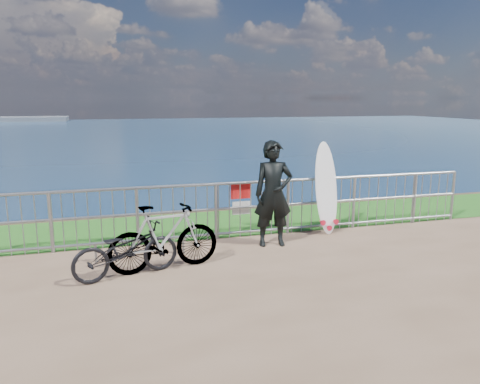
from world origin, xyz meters
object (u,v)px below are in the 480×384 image
object	(u,v)px
surfer	(273,194)
bicycle_far	(164,237)
surfboard	(326,191)
bicycle_near	(126,249)

from	to	relation	value
surfer	bicycle_far	world-z (taller)	surfer
surfboard	bicycle_near	distance (m)	4.30
surfboard	bicycle_far	distance (m)	3.68
surfboard	surfer	bearing A→B (deg)	-159.50
bicycle_far	bicycle_near	bearing A→B (deg)	92.81
bicycle_near	bicycle_far	xyz separation A→B (m)	(0.60, 0.13, 0.10)
surfer	surfboard	xyz separation A→B (m)	(1.33, 0.50, -0.12)
surfer	bicycle_far	distance (m)	2.30
bicycle_near	bicycle_far	bearing A→B (deg)	-94.11
bicycle_near	bicycle_far	world-z (taller)	bicycle_far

